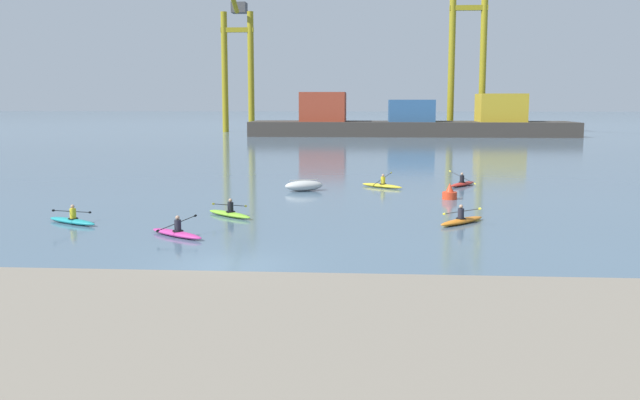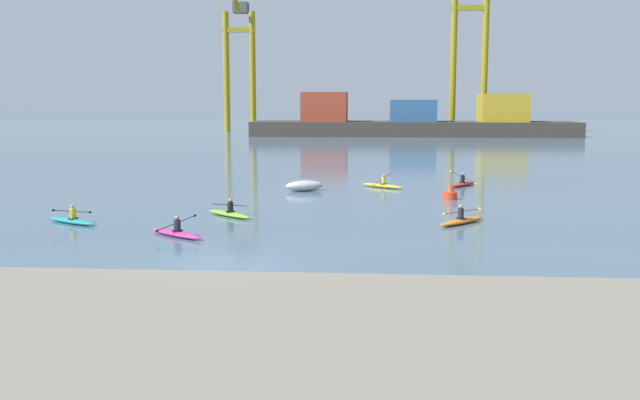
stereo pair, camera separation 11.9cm
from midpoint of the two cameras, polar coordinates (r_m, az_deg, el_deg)
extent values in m
plane|color=slate|center=(26.17, -7.67, -5.25)|extent=(800.00, 800.00, 0.00)
cube|color=#38332D|center=(124.21, 7.27, 5.70)|extent=(55.24, 11.37, 2.47)
cube|color=#993823|center=(124.23, 0.23, 7.49)|extent=(7.73, 7.96, 5.01)
cube|color=#2D5684|center=(124.13, 7.30, 7.13)|extent=(7.73, 7.96, 3.73)
cube|color=#B29323|center=(125.85, 14.28, 7.19)|extent=(7.73, 7.96, 4.74)
cylinder|color=olive|center=(140.40, -7.68, 10.11)|extent=(1.20, 1.20, 22.89)
cylinder|color=olive|center=(139.45, -5.59, 10.16)|extent=(1.20, 1.20, 22.89)
cube|color=olive|center=(140.44, -6.69, 13.41)|extent=(6.31, 0.90, 0.90)
cube|color=#47474C|center=(143.38, -6.53, 15.08)|extent=(2.80, 2.80, 2.00)
cylinder|color=olive|center=(133.03, 10.49, 10.95)|extent=(1.20, 1.20, 26.47)
cylinder|color=olive|center=(133.75, 12.93, 10.87)|extent=(1.20, 1.20, 26.47)
cube|color=olive|center=(134.19, 11.83, 14.86)|extent=(6.82, 0.90, 0.90)
ellipsoid|color=beige|center=(47.36, -1.37, 1.16)|extent=(2.82, 2.05, 0.70)
cube|color=beige|center=(47.32, -1.37, 1.62)|extent=(1.81, 0.84, 0.06)
cylinder|color=red|center=(44.03, 10.29, 0.35)|extent=(0.90, 0.90, 0.45)
cone|color=red|center=(43.97, 10.30, 1.00)|extent=(0.50, 0.49, 0.55)
ellipsoid|color=red|center=(51.16, 11.30, 1.26)|extent=(2.40, 3.15, 0.26)
torus|color=black|center=(51.06, 11.26, 1.41)|extent=(0.68, 0.68, 0.05)
cylinder|color=black|center=(51.03, 11.26, 1.68)|extent=(0.30, 0.30, 0.50)
sphere|color=tan|center=(51.00, 11.27, 2.07)|extent=(0.19, 0.19, 0.19)
cylinder|color=black|center=(51.07, 11.29, 1.79)|extent=(1.65, 1.13, 0.79)
ellipsoid|color=yellow|center=(51.48, 10.33, 2.29)|extent=(0.19, 0.15, 0.17)
ellipsoid|color=yellow|center=(50.68, 12.27, 1.29)|extent=(0.19, 0.15, 0.17)
ellipsoid|color=#C13384|center=(32.06, -11.55, -2.66)|extent=(3.07, 2.54, 0.26)
torus|color=black|center=(31.96, -11.44, -2.44)|extent=(0.69, 0.69, 0.05)
cylinder|color=#23232D|center=(31.91, -11.46, -2.02)|extent=(0.30, 0.30, 0.50)
sphere|color=tan|center=(31.86, -11.47, -1.40)|extent=(0.19, 0.19, 0.19)
cylinder|color=black|center=(31.94, -11.52, -1.83)|extent=(1.28, 1.66, 0.44)
ellipsoid|color=black|center=(31.38, -13.01, -2.43)|extent=(0.15, 0.18, 0.14)
ellipsoid|color=black|center=(32.52, -10.08, -1.25)|extent=(0.15, 0.18, 0.14)
ellipsoid|color=orange|center=(35.39, 11.22, -1.66)|extent=(2.69, 2.96, 0.26)
torus|color=black|center=(35.29, 11.14, -1.46)|extent=(0.69, 0.69, 0.05)
cylinder|color=#23232D|center=(35.25, 11.15, -1.07)|extent=(0.30, 0.30, 0.50)
sphere|color=tan|center=(35.20, 11.16, -0.51)|extent=(0.19, 0.19, 0.19)
cylinder|color=black|center=(35.27, 11.20, -0.90)|extent=(1.57, 1.37, 0.52)
ellipsoid|color=yellow|center=(35.89, 9.84, -1.11)|extent=(0.18, 0.16, 0.15)
ellipsoid|color=yellow|center=(34.69, 12.61, -0.69)|extent=(0.18, 0.16, 0.15)
ellipsoid|color=yellow|center=(49.39, 4.92, 1.15)|extent=(3.05, 2.56, 0.26)
torus|color=black|center=(49.32, 5.01, 1.31)|extent=(0.69, 0.69, 0.05)
cylinder|color=gold|center=(49.29, 5.01, 1.58)|extent=(0.30, 0.30, 0.50)
sphere|color=tan|center=(49.25, 5.02, 1.99)|extent=(0.19, 0.19, 0.19)
cylinder|color=black|center=(49.31, 4.97, 1.70)|extent=(1.25, 1.59, 0.72)
ellipsoid|color=yellow|center=(48.57, 4.26, 1.20)|extent=(0.16, 0.19, 0.16)
ellipsoid|color=yellow|center=(50.06, 5.66, 2.19)|extent=(0.16, 0.19, 0.16)
ellipsoid|color=#7ABC2D|center=(37.14, -7.37, -1.13)|extent=(2.94, 2.70, 0.26)
torus|color=black|center=(37.04, -7.28, -0.93)|extent=(0.69, 0.69, 0.05)
cylinder|color=black|center=(37.00, -7.29, -0.56)|extent=(0.30, 0.30, 0.50)
sphere|color=tan|center=(36.95, -7.30, -0.03)|extent=(0.19, 0.19, 0.19)
cylinder|color=black|center=(37.03, -7.34, -0.40)|extent=(1.41, 1.58, 0.36)
ellipsoid|color=yellow|center=(36.40, -8.65, -0.31)|extent=(0.16, 0.17, 0.14)
ellipsoid|color=yellow|center=(37.67, -6.08, -0.49)|extent=(0.16, 0.17, 0.14)
ellipsoid|color=teal|center=(36.77, -19.38, -1.61)|extent=(3.23, 2.24, 0.26)
torus|color=black|center=(36.66, -19.30, -1.41)|extent=(0.67, 0.67, 0.05)
cylinder|color=gold|center=(36.63, -19.31, -1.04)|extent=(0.30, 0.30, 0.50)
sphere|color=tan|center=(36.58, -19.34, -0.49)|extent=(0.19, 0.19, 0.19)
cylinder|color=black|center=(36.65, -19.37, -0.87)|extent=(1.08, 1.80, 0.40)
ellipsoid|color=black|center=(36.04, -20.71, -0.79)|extent=(0.13, 0.19, 0.14)
ellipsoid|color=black|center=(37.29, -18.07, -0.96)|extent=(0.13, 0.19, 0.14)
camera|label=1|loc=(0.06, -90.09, -0.01)|focal=39.86mm
camera|label=2|loc=(0.06, 89.91, 0.01)|focal=39.86mm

